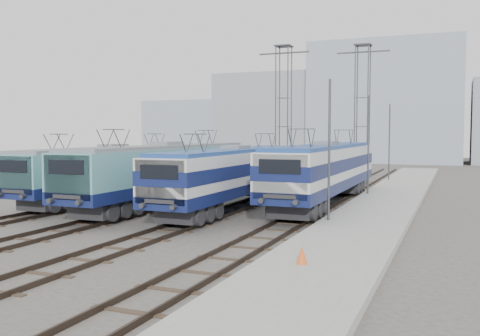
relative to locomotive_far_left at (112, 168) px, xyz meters
The scene contains 15 objects.
ground 9.36m from the locomotive_far_left, 42.20° to the right, with size 160.00×160.00×0.00m, color #514C47.
platform 17.17m from the locomotive_far_left, ahead, with size 4.00×70.00×0.30m, color #9E9E99.
locomotive_far_left is the anchor object (origin of this frame).
locomotive_center_left 4.57m from the locomotive_far_left, 10.09° to the right, with size 2.89×18.24×3.43m.
locomotive_center_right 9.02m from the locomotive_far_left, ahead, with size 2.74×17.31×3.25m.
locomotive_far_right 13.83m from the locomotive_far_left, 12.50° to the left, with size 2.91×18.37×3.45m.
catenary_tower_west 17.83m from the locomotive_far_left, 66.97° to the left, with size 4.50×1.20×12.00m.
catenary_tower_east 22.70m from the locomotive_far_left, 53.46° to the left, with size 4.50×1.20×12.00m.
mast_front 15.95m from the locomotive_far_left, 15.03° to the right, with size 0.12×0.12×7.00m, color #3F4247.
mast_mid 17.31m from the locomotive_far_left, 27.17° to the left, with size 0.12×0.12×7.00m, color #3F4247.
mast_rear 25.15m from the locomotive_far_left, 52.33° to the left, with size 0.12×0.12×7.00m, color #3F4247.
safety_cone 20.99m from the locomotive_far_left, 38.04° to the right, with size 0.35×0.35×0.59m, color orange.
building_west 56.56m from the locomotive_far_left, 97.39° to the left, with size 18.00×12.00×14.00m, color #8C919C.
building_center 57.31m from the locomotive_far_left, 79.11° to the left, with size 22.00×14.00×18.00m, color #929EB0.
building_far_west 60.59m from the locomotive_far_left, 112.59° to the left, with size 14.00×10.00×10.00m, color #929EB0.
Camera 1 is at (14.24, -23.05, 4.48)m, focal length 40.00 mm.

